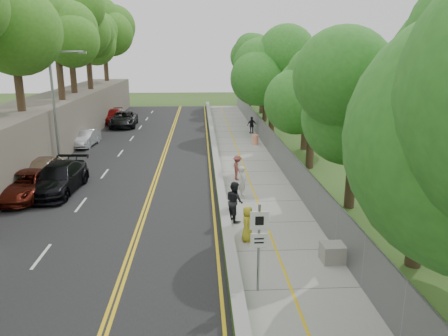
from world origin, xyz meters
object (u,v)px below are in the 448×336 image
painter_0 (247,224)px  person_far (252,125)px  streetlight (57,101)px  concrete_block (335,253)px  car_2 (26,185)px  signpost (259,238)px  construction_barrel (255,140)px

painter_0 → person_far: person_far is taller
streetlight → concrete_block: size_ratio=7.53×
person_far → car_2: bearing=36.9°
signpost → construction_barrel: bearing=83.1°
construction_barrel → person_far: 5.37m
signpost → painter_0: bearing=89.1°
concrete_block → person_far: person_far is taller
construction_barrel → signpost: bearing=-96.9°
signpost → person_far: bearing=83.8°
streetlight → signpost: bearing=-55.9°
concrete_block → construction_barrel: bearing=91.1°
concrete_block → car_2: 17.02m
construction_barrel → person_far: person_far is taller
car_2 → painter_0: (11.59, -6.40, 0.07)m
construction_barrel → painter_0: bearing=-98.1°
person_far → painter_0: bearing=68.2°
streetlight → painter_0: size_ratio=5.16×
signpost → streetlight: bearing=124.1°
signpost → person_far: (3.15, 28.96, -1.10)m
streetlight → concrete_block: bearing=-45.5°
streetlight → construction_barrel: 16.33m
construction_barrel → person_far: (0.31, 5.34, 0.38)m
streetlight → construction_barrel: streetlight is taller
streetlight → concrete_block: (14.76, -15.04, -4.24)m
streetlight → painter_0: streetlight is taller
painter_0 → person_far: size_ratio=0.95×
streetlight → person_far: size_ratio=4.91×
signpost → painter_0: 4.17m
streetlight → construction_barrel: (14.35, 6.60, -4.15)m
streetlight → construction_barrel: bearing=24.7°
signpost → car_2: bearing=137.9°
painter_0 → person_far: bearing=8.3°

